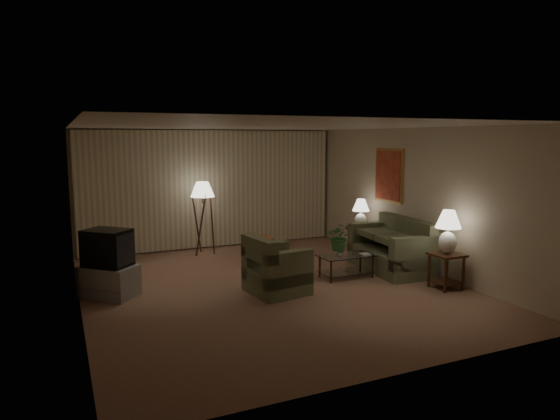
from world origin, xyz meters
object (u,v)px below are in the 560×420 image
object	(u,v)px
armchair	(277,270)
ottoman	(257,248)
table_lamp_far	(361,211)
tv_cabinet	(109,281)
floor_lamp	(203,217)
side_table_near	(446,265)
vase	(339,252)
coffee_table	(346,263)
sofa	(390,250)
table_lamp_near	(448,228)
crt_tv	(107,248)
side_table_far	(360,237)

from	to	relation	value
armchair	ottoman	size ratio (longest dim) A/B	1.67
table_lamp_far	tv_cabinet	xyz separation A→B (m)	(-5.20, -0.75, -0.72)
floor_lamp	ottoman	size ratio (longest dim) A/B	2.36
floor_lamp	side_table_near	bearing A→B (deg)	-53.57
side_table_near	vase	bearing A→B (deg)	136.67
table_lamp_far	vase	world-z (taller)	table_lamp_far
side_table_near	coffee_table	world-z (taller)	side_table_near
sofa	side_table_near	size ratio (longest dim) A/B	3.25
armchair	table_lamp_near	world-z (taller)	table_lamp_near
sofa	vase	xyz separation A→B (m)	(-1.18, -0.10, 0.10)
table_lamp_far	crt_tv	size ratio (longest dim) A/B	0.75
coffee_table	crt_tv	bearing A→B (deg)	171.46
sofa	vase	world-z (taller)	sofa
table_lamp_near	tv_cabinet	bearing A→B (deg)	160.37
table_lamp_near	crt_tv	xyz separation A→B (m)	(-5.20, 1.85, -0.24)
table_lamp_far	ottoman	distance (m)	2.33
vase	armchair	bearing A→B (deg)	-167.40
armchair	side_table_far	world-z (taller)	armchair
tv_cabinet	floor_lamp	xyz separation A→B (m)	(2.17, 2.25, 0.58)
crt_tv	vase	bearing A→B (deg)	35.18
coffee_table	ottoman	bearing A→B (deg)	115.74
side_table_far	table_lamp_near	bearing A→B (deg)	-90.00
table_lamp_far	coffee_table	xyz separation A→B (m)	(-1.18, -1.35, -0.69)
side_table_far	table_lamp_far	xyz separation A→B (m)	(0.00, 0.00, 0.57)
tv_cabinet	vase	bearing A→B (deg)	35.18
table_lamp_far	armchair	bearing A→B (deg)	-148.34
tv_cabinet	ottoman	distance (m)	3.36
table_lamp_far	vase	bearing A→B (deg)	-134.47
coffee_table	ottoman	distance (m)	2.19
table_lamp_near	crt_tv	world-z (taller)	table_lamp_near
sofa	side_table_far	world-z (taller)	sofa
side_table_far	vase	world-z (taller)	side_table_far
sofa	floor_lamp	size ratio (longest dim) A/B	1.24
sofa	armchair	size ratio (longest dim) A/B	1.75
table_lamp_far	coffee_table	bearing A→B (deg)	-131.04
tv_cabinet	floor_lamp	distance (m)	3.18
coffee_table	floor_lamp	world-z (taller)	floor_lamp
coffee_table	ottoman	size ratio (longest dim) A/B	1.50
side_table_near	ottoman	world-z (taller)	side_table_near
table_lamp_far	floor_lamp	size ratio (longest dim) A/B	0.40
sofa	ottoman	xyz separation A→B (m)	(-1.97, 1.87, -0.17)
table_lamp_far	crt_tv	distance (m)	5.26
sofa	table_lamp_near	xyz separation A→B (m)	(0.15, -1.35, 0.64)
side_table_far	crt_tv	world-z (taller)	crt_tv
armchair	floor_lamp	xyz separation A→B (m)	(-0.35, 3.16, 0.45)
crt_tv	ottoman	distance (m)	3.41
floor_lamp	sofa	bearing A→B (deg)	-43.74
crt_tv	vase	xyz separation A→B (m)	(3.87, -0.60, -0.30)
side_table_far	coffee_table	bearing A→B (deg)	-131.04
coffee_table	tv_cabinet	size ratio (longest dim) A/B	1.02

